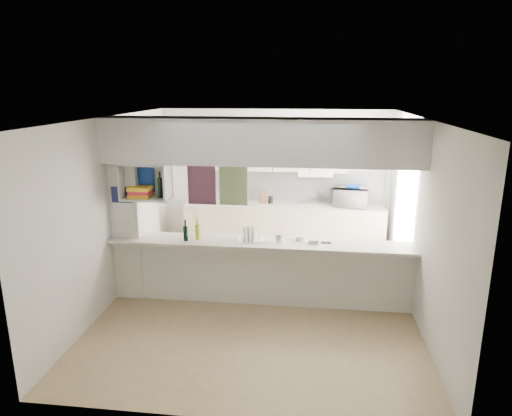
% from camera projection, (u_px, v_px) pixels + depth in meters
% --- Properties ---
extents(floor, '(4.80, 4.80, 0.00)m').
position_uv_depth(floor, '(260.00, 302.00, 6.53)').
color(floor, '#977E58').
rests_on(floor, ground).
extents(ceiling, '(4.80, 4.80, 0.00)m').
position_uv_depth(ceiling, '(260.00, 118.00, 5.85)').
color(ceiling, white).
rests_on(ceiling, wall_back).
extents(wall_back, '(4.20, 0.00, 4.20)m').
position_uv_depth(wall_back, '(275.00, 180.00, 8.49)').
color(wall_back, silver).
rests_on(wall_back, floor).
extents(wall_left, '(0.00, 4.80, 4.80)m').
position_uv_depth(wall_left, '(112.00, 210.00, 6.44)').
color(wall_left, silver).
rests_on(wall_left, floor).
extents(wall_right, '(0.00, 4.80, 4.80)m').
position_uv_depth(wall_right, '(420.00, 220.00, 5.94)').
color(wall_right, silver).
rests_on(wall_right, floor).
extents(servery_partition, '(4.20, 0.50, 2.60)m').
position_uv_depth(servery_partition, '(247.00, 189.00, 6.12)').
color(servery_partition, silver).
rests_on(servery_partition, floor).
extents(cubby_shelf, '(0.65, 0.35, 0.50)m').
position_uv_depth(cubby_shelf, '(145.00, 184.00, 6.21)').
color(cubby_shelf, white).
rests_on(cubby_shelf, bulkhead).
extents(kitchen_run, '(3.60, 0.63, 2.24)m').
position_uv_depth(kitchen_run, '(282.00, 209.00, 8.34)').
color(kitchen_run, beige).
rests_on(kitchen_run, floor).
extents(microwave, '(0.65, 0.49, 0.33)m').
position_uv_depth(microwave, '(351.00, 197.00, 8.11)').
color(microwave, white).
rests_on(microwave, bench_top).
extents(bowl, '(0.27, 0.27, 0.07)m').
position_uv_depth(bowl, '(353.00, 187.00, 8.03)').
color(bowl, navy).
rests_on(bowl, microwave).
extents(dish_rack, '(0.45, 0.39, 0.21)m').
position_uv_depth(dish_rack, '(251.00, 234.00, 6.33)').
color(dish_rack, silver).
rests_on(dish_rack, breakfast_bar).
extents(cup, '(0.11, 0.11, 0.09)m').
position_uv_depth(cup, '(279.00, 239.00, 6.22)').
color(cup, white).
rests_on(cup, dish_rack).
extents(wine_bottles, '(0.22, 0.15, 0.31)m').
position_uv_depth(wine_bottles, '(192.00, 232.00, 6.32)').
color(wine_bottles, black).
rests_on(wine_bottles, breakfast_bar).
extents(plastic_tubs, '(0.48, 0.21, 0.06)m').
position_uv_depth(plastic_tubs, '(307.00, 239.00, 6.29)').
color(plastic_tubs, silver).
rests_on(plastic_tubs, breakfast_bar).
extents(utensil_jar, '(0.09, 0.09, 0.13)m').
position_uv_depth(utensil_jar, '(271.00, 200.00, 8.34)').
color(utensil_jar, black).
rests_on(utensil_jar, bench_top).
extents(knife_block, '(0.12, 0.11, 0.21)m').
position_uv_depth(knife_block, '(264.00, 197.00, 8.37)').
color(knife_block, brown).
rests_on(knife_block, bench_top).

